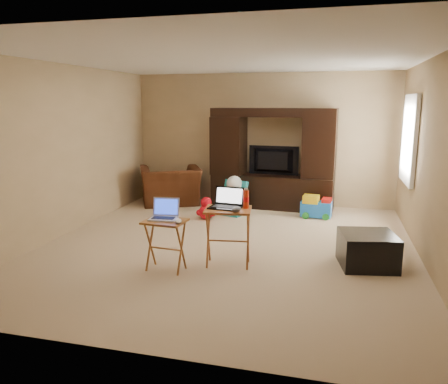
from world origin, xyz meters
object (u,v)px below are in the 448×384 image
(television, at_px, (273,161))
(ottoman, at_px, (367,250))
(push_toy, at_px, (316,206))
(mouse_right, at_px, (236,209))
(tray_table_right, at_px, (228,237))
(tray_table_left, at_px, (166,245))
(plush_toy, at_px, (206,208))
(laptop_left, at_px, (163,210))
(mouse_left, at_px, (178,221))
(recliner, at_px, (170,186))
(child_rocker, at_px, (233,198))
(water_bottle, at_px, (246,199))
(laptop_right, at_px, (225,198))
(entertainment_center, at_px, (273,159))

(television, xyz_separation_m, ottoman, (1.56, -2.74, -0.68))
(push_toy, relative_size, mouse_right, 3.66)
(tray_table_right, bearing_deg, tray_table_left, -161.44)
(plush_toy, relative_size, laptop_left, 1.23)
(tray_table_right, relative_size, mouse_left, 5.74)
(television, distance_m, plush_toy, 1.64)
(recliner, bearing_deg, television, 158.75)
(television, bearing_deg, recliner, 9.61)
(tray_table_right, bearing_deg, plush_toy, 105.80)
(television, distance_m, recliner, 2.04)
(push_toy, bearing_deg, child_rocker, -169.45)
(mouse_left, bearing_deg, child_rocker, 90.91)
(recliner, distance_m, mouse_right, 3.68)
(television, distance_m, tray_table_right, 3.18)
(ottoman, height_order, mouse_left, mouse_left)
(push_toy, distance_m, water_bottle, 2.68)
(mouse_right, bearing_deg, tray_table_left, -165.02)
(child_rocker, bearing_deg, laptop_right, -60.01)
(recliner, height_order, mouse_right, mouse_right)
(entertainment_center, height_order, child_rocker, entertainment_center)
(laptop_right, bearing_deg, mouse_right, -33.12)
(recliner, bearing_deg, ottoman, 117.27)
(entertainment_center, xyz_separation_m, mouse_right, (0.05, -3.27, -0.19))
(laptop_right, relative_size, mouse_right, 2.58)
(television, xyz_separation_m, laptop_right, (-0.12, -3.11, -0.06))
(tray_table_left, bearing_deg, tray_table_right, 31.51)
(laptop_left, height_order, mouse_left, laptop_left)
(mouse_left, bearing_deg, laptop_left, 155.56)
(recliner, height_order, laptop_left, laptop_left)
(television, xyz_separation_m, child_rocker, (-0.60, -0.67, -0.59))
(entertainment_center, distance_m, ottoman, 3.25)
(tray_table_left, bearing_deg, plush_toy, 99.97)
(tray_table_left, distance_m, laptop_right, 0.89)
(plush_toy, relative_size, push_toy, 0.74)
(water_bottle, bearing_deg, entertainment_center, 92.30)
(push_toy, distance_m, laptop_left, 3.36)
(entertainment_center, height_order, laptop_left, entertainment_center)
(push_toy, relative_size, tray_table_left, 0.87)
(recliner, bearing_deg, push_toy, 145.89)
(water_bottle, bearing_deg, laptop_left, -156.90)
(mouse_right, bearing_deg, ottoman, 18.74)
(ottoman, bearing_deg, mouse_right, -161.26)
(television, relative_size, mouse_right, 6.55)
(television, xyz_separation_m, water_bottle, (0.12, -3.05, -0.07))
(ottoman, relative_size, water_bottle, 2.90)
(mouse_right, bearing_deg, television, 90.94)
(laptop_right, height_order, water_bottle, laptop_right)
(television, bearing_deg, tray_table_left, 81.87)
(television, distance_m, push_toy, 1.23)
(water_bottle, bearing_deg, ottoman, 12.22)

